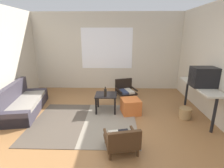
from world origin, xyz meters
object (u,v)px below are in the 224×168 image
Objects in this scene: console_shelf at (200,89)px; crt_television at (204,77)px; ottoman_orange at (131,106)px; clay_vase at (195,76)px; couch at (23,103)px; wicker_basket at (185,113)px; coffee_table at (106,98)px; armchair_by_window at (125,89)px; armchair_striped_foreground at (122,140)px; glass_bottle at (105,92)px.

crt_television is at bearing -92.05° from console_shelf.
ottoman_orange is 1.35× the size of clay_vase.
console_shelf is at bearing -90.00° from clay_vase.
couch is 4.46m from console_shelf.
console_shelf is 0.68m from wicker_basket.
clay_vase is at bearing 2.86° from coffee_table.
clay_vase reaches higher than wicker_basket.
armchair_by_window reaches higher than coffee_table.
crt_television is (1.62, -0.23, 0.85)m from ottoman_orange.
coffee_table is at bearing 102.90° from armchair_striped_foreground.
console_shelf is (1.62, -0.14, 0.53)m from ottoman_orange.
wicker_basket is (1.38, -1.43, -0.12)m from armchair_by_window.
armchair_striped_foreground is 2.39m from console_shelf.
armchair_by_window is 1.36m from glass_bottle.
console_shelf is at bearing 36.13° from armchair_striped_foreground.
console_shelf is at bearing -4.82° from ottoman_orange.
wicker_basket is at bearing -3.55° from couch.
armchair_by_window is (0.55, 1.07, -0.11)m from coffee_table.
clay_vase reaches higher than armchair_by_window.
coffee_table is at bearing 171.50° from crt_television.
clay_vase reaches higher than console_shelf.
crt_television is at bearing -39.67° from armchair_by_window.
clay_vase is 1.37× the size of glass_bottle.
console_shelf is at bearing -6.28° from coffee_table.
glass_bottle is (-0.56, -1.20, 0.31)m from armchair_by_window.
couch is 2.62× the size of armchair_by_window.
coffee_table is at bearing 87.01° from glass_bottle.
crt_television reaches higher than ottoman_orange.
clay_vase is (0.00, 0.45, -0.10)m from crt_television.
glass_bottle is at bearing -179.05° from ottoman_orange.
wicker_basket is (-0.32, -0.01, -0.91)m from crt_television.
wicker_basket is (4.11, -0.25, -0.10)m from couch.
coffee_table is at bearing 169.74° from wicker_basket.
armchair_striped_foreground is (2.54, -1.53, 0.01)m from couch.
crt_television reaches higher than clay_vase.
console_shelf reaches higher than glass_bottle.
couch is 2.97m from armchair_by_window.
couch is 2.19m from glass_bottle.
console_shelf is (1.71, -1.32, 0.47)m from armchair_by_window.
crt_television is 0.46m from clay_vase.
coffee_table is 1.98m from wicker_basket.
crt_television is at bearing -8.50° from coffee_table.
glass_bottle is (-2.27, 0.13, -0.16)m from console_shelf.
ottoman_orange is 1.86× the size of glass_bottle.
crt_television is 1.64× the size of clay_vase.
wicker_basket is at bearing -6.69° from glass_bottle.
console_shelf is 2.80× the size of crt_television.
armchair_striped_foreground is at bearing -99.98° from ottoman_orange.
crt_television reaches higher than armchair_by_window.
coffee_table is 1.99× the size of wicker_basket.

